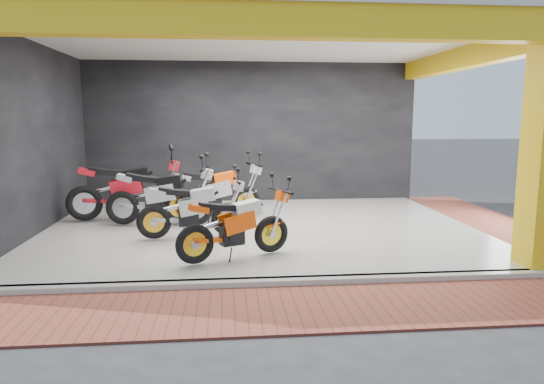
{
  "coord_description": "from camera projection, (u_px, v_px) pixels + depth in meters",
  "views": [
    {
      "loc": [
        -0.63,
        -7.0,
        2.17
      ],
      "look_at": [
        0.14,
        1.14,
        0.9
      ],
      "focal_mm": 32.0,
      "sensor_mm": 36.0,
      "label": 1
    }
  ],
  "objects": [
    {
      "name": "ground",
      "position": [
        270.0,
        263.0,
        7.28
      ],
      "size": [
        80.0,
        80.0,
        0.0
      ],
      "primitive_type": "plane",
      "color": "#2D2D30",
      "rests_on": "ground"
    },
    {
      "name": "showroom_floor",
      "position": [
        260.0,
        229.0,
        9.24
      ],
      "size": [
        8.0,
        6.0,
        0.1
      ],
      "primitive_type": "cube",
      "color": "silver",
      "rests_on": "ground"
    },
    {
      "name": "showroom_ceiling",
      "position": [
        260.0,
        37.0,
        8.7
      ],
      "size": [
        8.4,
        6.4,
        0.2
      ],
      "primitive_type": "cube",
      "color": "beige",
      "rests_on": "corner_column"
    },
    {
      "name": "back_wall",
      "position": [
        251.0,
        134.0,
        12.03
      ],
      "size": [
        8.2,
        0.2,
        3.5
      ],
      "primitive_type": "cube",
      "color": "black",
      "rests_on": "ground"
    },
    {
      "name": "left_wall",
      "position": [
        30.0,
        141.0,
        8.59
      ],
      "size": [
        0.2,
        6.2,
        3.5
      ],
      "primitive_type": "cube",
      "color": "black",
      "rests_on": "ground"
    },
    {
      "name": "header_beam_front",
      "position": [
        277.0,
        21.0,
        5.79
      ],
      "size": [
        8.4,
        0.3,
        0.4
      ],
      "primitive_type": "cube",
      "color": "gold",
      "rests_on": "corner_column"
    },
    {
      "name": "header_beam_right",
      "position": [
        471.0,
        56.0,
        9.12
      ],
      "size": [
        0.3,
        6.4,
        0.4
      ],
      "primitive_type": "cube",
      "color": "gold",
      "rests_on": "corner_column"
    },
    {
      "name": "floor_kerb",
      "position": [
        277.0,
        282.0,
        6.27
      ],
      "size": [
        8.0,
        0.2,
        0.1
      ],
      "primitive_type": "cube",
      "color": "silver",
      "rests_on": "ground"
    },
    {
      "name": "paver_front",
      "position": [
        284.0,
        308.0,
        5.51
      ],
      "size": [
        9.0,
        1.4,
        0.03
      ],
      "primitive_type": "cube",
      "color": "brown",
      "rests_on": "ground"
    },
    {
      "name": "paver_right",
      "position": [
        499.0,
        226.0,
        9.69
      ],
      "size": [
        1.4,
        7.0,
        0.03
      ],
      "primitive_type": "cube",
      "color": "brown",
      "rests_on": "ground"
    },
    {
      "name": "moto_hero",
      "position": [
        271.0,
        216.0,
        7.34
      ],
      "size": [
        2.02,
        1.41,
        1.16
      ],
      "primitive_type": null,
      "rotation": [
        0.0,
        0.0,
        0.41
      ],
      "color": "#FF520A",
      "rests_on": "showroom_floor"
    },
    {
      "name": "moto_row_a",
      "position": [
        228.0,
        203.0,
        8.39
      ],
      "size": [
        2.0,
        0.91,
        1.18
      ],
      "primitive_type": null,
      "rotation": [
        0.0,
        0.0,
        0.1
      ],
      "color": "#B0B3B8",
      "rests_on": "showroom_floor"
    },
    {
      "name": "moto_row_b",
      "position": [
        196.0,
        192.0,
        9.18
      ],
      "size": [
        2.26,
        1.06,
        1.33
      ],
      "primitive_type": null,
      "rotation": [
        0.0,
        0.0,
        -0.12
      ],
      "color": "#A7AAAF",
      "rests_on": "showroom_floor"
    },
    {
      "name": "moto_row_c",
      "position": [
        246.0,
        186.0,
        9.93
      ],
      "size": [
        2.31,
        1.48,
        1.33
      ],
      "primitive_type": null,
      "rotation": [
        0.0,
        0.0,
        0.34
      ],
      "color": "#9B9EA3",
      "rests_on": "showroom_floor"
    },
    {
      "name": "moto_row_d",
      "position": [
        163.0,
        184.0,
        9.88
      ],
      "size": [
        2.45,
        1.16,
        1.44
      ],
      "primitive_type": null,
      "rotation": [
        0.0,
        0.0,
        0.12
      ],
      "color": "red",
      "rests_on": "showroom_floor"
    }
  ]
}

